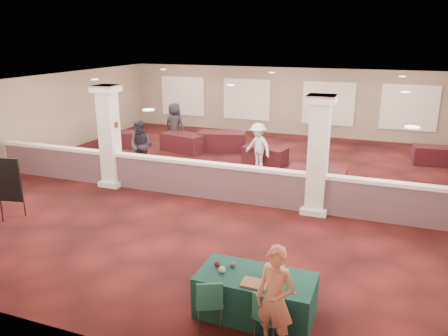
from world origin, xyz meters
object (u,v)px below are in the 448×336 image
at_px(near_table, 256,295).
at_px(attendee_c, 318,128).
at_px(easel_board, 4,180).
at_px(far_table_front_right, 317,179).
at_px(far_table_back_left, 183,142).
at_px(conf_chair_side, 209,299).
at_px(attendee_b, 258,146).
at_px(woman, 275,299).
at_px(conf_chair_main, 268,313).
at_px(far_table_front_center, 265,155).
at_px(attendee_a, 141,146).
at_px(far_table_front_left, 120,139).
at_px(far_table_back_center, 222,141).
at_px(far_table_back_right, 436,155).
at_px(attendee_d, 175,125).

xyz_separation_m(near_table, attendee_c, (-0.93, 12.50, 0.42)).
xyz_separation_m(easel_board, far_table_front_right, (7.29, 5.06, -0.70)).
height_order(near_table, far_table_back_left, near_table).
distance_m(conf_chair_side, attendee_b, 9.11).
relative_size(woman, far_table_front_right, 0.98).
bearing_deg(attendee_b, conf_chair_main, -46.44).
bearing_deg(conf_chair_main, far_table_front_center, 124.52).
xyz_separation_m(near_table, easel_board, (-7.33, 1.74, 0.67)).
relative_size(far_table_front_center, far_table_back_left, 0.88).
xyz_separation_m(attendee_a, attendee_b, (3.81, 1.65, -0.07)).
bearing_deg(far_table_front_left, attendee_c, 20.38).
distance_m(far_table_back_center, attendee_b, 2.99).
bearing_deg(near_table, far_table_front_center, 104.60).
relative_size(conf_chair_main, easel_board, 0.52).
xyz_separation_m(far_table_front_left, far_table_front_right, (8.96, -2.70, 0.03)).
bearing_deg(far_table_back_right, near_table, -108.15).
height_order(far_table_back_center, attendee_c, attendee_c).
bearing_deg(far_table_front_right, conf_chair_side, -94.49).
bearing_deg(conf_chair_side, far_table_back_right, 44.16).
distance_m(far_table_front_center, far_table_back_right, 6.43).
height_order(far_table_front_right, attendee_d, attendee_d).
xyz_separation_m(conf_chair_main, attendee_c, (-1.29, 13.08, 0.30)).
height_order(easel_board, far_table_back_right, easel_board).
bearing_deg(attendee_b, attendee_a, -130.15).
distance_m(near_table, far_table_back_right, 11.90).
bearing_deg(far_table_front_left, attendee_a, -45.02).
bearing_deg(far_table_back_left, easel_board, -99.30).
relative_size(near_table, far_table_front_left, 1.25).
xyz_separation_m(conf_chair_side, woman, (1.12, -0.12, 0.34)).
relative_size(far_table_front_right, attendee_b, 1.04).
xyz_separation_m(conf_chair_main, far_table_front_left, (-9.37, 10.08, -0.19)).
distance_m(far_table_front_center, attendee_a, 4.59).
relative_size(far_table_front_center, far_table_back_right, 0.98).
relative_size(attendee_a, attendee_b, 1.08).
relative_size(woman, far_table_back_left, 0.94).
relative_size(conf_chair_main, woman, 0.50).
bearing_deg(far_table_front_center, attendee_b, -96.04).
height_order(far_table_front_left, far_table_back_right, far_table_back_right).
relative_size(easel_board, attendee_b, 0.99).
bearing_deg(attendee_a, far_table_front_right, -8.18).
distance_m(conf_chair_main, far_table_front_right, 7.39).
relative_size(far_table_back_center, attendee_b, 1.16).
xyz_separation_m(easel_board, woman, (7.83, -2.44, -0.19)).
relative_size(near_table, far_table_back_right, 1.21).
height_order(conf_chair_side, attendee_d, attendee_d).
distance_m(attendee_b, attendee_c, 4.40).
bearing_deg(far_table_front_left, conf_chair_side, -50.23).
height_order(near_table, attendee_d, attendee_d).
distance_m(woman, attendee_c, 13.28).
distance_m(easel_board, far_table_back_center, 9.10).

